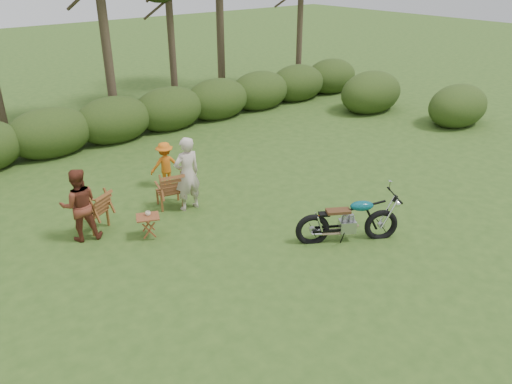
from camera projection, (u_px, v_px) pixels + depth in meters
ground at (314, 258)px, 9.77m from camera, size 80.00×80.00×0.00m
tree_line at (106, 12)px, 15.24m from camera, size 22.52×11.62×8.14m
motorcycle at (346, 240)px, 10.41m from camera, size 2.15×1.73×1.17m
lawn_chair_right at (171, 206)px, 11.82m from camera, size 0.77×0.77×0.92m
lawn_chair_left at (94, 229)px, 10.83m from camera, size 0.84×0.84×0.90m
side_table at (149, 227)px, 10.40m from camera, size 0.60×0.56×0.50m
cup at (148, 213)px, 10.31m from camera, size 0.14×0.14×0.09m
adult_a at (189, 208)px, 11.70m from camera, size 0.65×0.43×1.75m
adult_b at (85, 238)px, 10.47m from camera, size 0.90×0.79×1.56m
child at (167, 186)px, 12.82m from camera, size 0.85×0.62×1.19m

